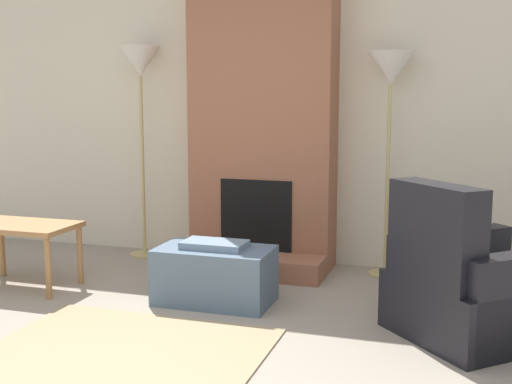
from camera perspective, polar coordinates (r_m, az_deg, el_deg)
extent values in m
cube|color=beige|center=(5.77, 1.30, 6.74)|extent=(8.20, 0.06, 2.60)
cube|color=#935B42|center=(5.55, 0.63, 6.67)|extent=(1.24, 0.40, 2.60)
cube|color=#935B42|center=(5.37, -0.59, -6.50)|extent=(1.24, 0.36, 0.17)
cube|color=black|center=(5.45, -0.02, -2.09)|extent=(0.63, 0.02, 0.61)
cube|color=slate|center=(4.66, -3.68, -7.40)|extent=(0.82, 0.47, 0.40)
cube|color=slate|center=(4.60, -3.70, -4.68)|extent=(0.45, 0.26, 0.05)
cube|color=black|center=(4.32, 19.68, -9.36)|extent=(1.31, 1.30, 0.38)
cube|color=black|center=(3.96, 15.58, -6.29)|extent=(0.59, 0.62, 0.97)
cube|color=black|center=(4.51, 16.82, -7.02)|extent=(0.79, 0.75, 0.59)
cube|color=#9E7042|center=(5.28, -20.09, -2.86)|extent=(0.82, 0.49, 0.04)
cylinder|color=#9E7042|center=(4.96, -18.00, -6.47)|extent=(0.04, 0.04, 0.46)
cylinder|color=#9E7042|center=(5.72, -21.64, -4.69)|extent=(0.04, 0.04, 0.46)
cylinder|color=#9E7042|center=(5.29, -15.38, -5.43)|extent=(0.04, 0.04, 0.46)
cylinder|color=tan|center=(6.14, -9.84, -5.46)|extent=(0.28, 0.28, 0.02)
cylinder|color=tan|center=(6.00, -10.04, 2.26)|extent=(0.03, 0.03, 1.64)
cone|color=silver|center=(5.97, -10.28, 11.38)|extent=(0.38, 0.38, 0.26)
cylinder|color=tan|center=(5.51, 11.36, -7.13)|extent=(0.28, 0.28, 0.02)
cylinder|color=tan|center=(5.35, 11.60, 0.99)|extent=(0.03, 0.03, 1.55)
cone|color=silver|center=(5.31, 11.90, 10.73)|extent=(0.38, 0.38, 0.26)
cube|color=#9E8966|center=(3.93, -11.55, -13.64)|extent=(1.62, 1.22, 0.01)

